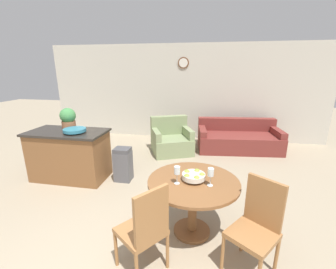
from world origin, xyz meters
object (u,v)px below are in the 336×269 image
(dining_chair_near_right, at_px, (257,223))
(fruit_bowl, at_px, (194,176))
(trash_bin, at_px, (123,164))
(couch, at_px, (238,139))
(dining_chair_near_left, at_px, (145,227))
(wine_glass_left, at_px, (177,171))
(teal_bowl, at_px, (75,130))
(kitchen_island, at_px, (70,155))
(dining_table, at_px, (193,193))
(armchair, at_px, (171,141))
(potted_plant, at_px, (68,118))
(wine_glass_right, at_px, (211,173))

(dining_chair_near_right, xyz_separation_m, fruit_bowl, (-0.67, 0.41, 0.26))
(trash_bin, xyz_separation_m, couch, (2.30, 2.15, -0.05))
(dining_chair_near_left, xyz_separation_m, wine_glass_left, (0.23, 0.57, 0.36))
(teal_bowl, bearing_deg, kitchen_island, 162.43)
(dining_chair_near_left, distance_m, trash_bin, 2.10)
(dining_table, relative_size, trash_bin, 1.75)
(dining_chair_near_right, relative_size, teal_bowl, 2.55)
(teal_bowl, bearing_deg, wine_glass_left, -29.47)
(dining_chair_near_right, relative_size, armchair, 0.84)
(kitchen_island, relative_size, couch, 0.67)
(dining_chair_near_right, xyz_separation_m, potted_plant, (-3.13, 1.69, 0.59))
(fruit_bowl, xyz_separation_m, trash_bin, (-1.38, 1.18, -0.48))
(dining_chair_near_left, height_order, potted_plant, potted_plant)
(kitchen_island, height_order, couch, kitchen_island)
(dining_chair_near_right, xyz_separation_m, kitchen_island, (-3.07, 1.50, -0.07))
(kitchen_island, bearing_deg, teal_bowl, -17.57)
(wine_glass_right, distance_m, armchair, 3.08)
(potted_plant, distance_m, trash_bin, 1.36)
(trash_bin, bearing_deg, couch, 43.10)
(dining_table, distance_m, teal_bowl, 2.45)
(dining_chair_near_right, height_order, armchair, dining_chair_near_right)
(dining_table, xyz_separation_m, potted_plant, (-2.46, 1.27, 0.56))
(fruit_bowl, xyz_separation_m, couch, (0.92, 3.33, -0.53))
(wine_glass_left, relative_size, trash_bin, 0.34)
(dining_table, bearing_deg, kitchen_island, 155.53)
(fruit_bowl, distance_m, trash_bin, 1.88)
(dining_chair_near_left, height_order, couch, dining_chair_near_left)
(dining_table, relative_size, kitchen_island, 0.78)
(trash_bin, distance_m, armchair, 1.74)
(teal_bowl, bearing_deg, fruit_bowl, -25.10)
(dining_chair_near_right, distance_m, teal_bowl, 3.23)
(dining_chair_near_left, relative_size, armchair, 0.84)
(teal_bowl, xyz_separation_m, couch, (3.11, 2.30, -0.71))
(fruit_bowl, xyz_separation_m, potted_plant, (-2.46, 1.27, 0.33))
(dining_table, bearing_deg, wine_glass_right, -23.40)
(dining_chair_near_left, relative_size, couch, 0.47)
(dining_table, bearing_deg, couch, 74.57)
(wine_glass_left, relative_size, couch, 0.10)
(teal_bowl, xyz_separation_m, trash_bin, (0.81, 0.15, -0.66))
(dining_chair_near_left, xyz_separation_m, wine_glass_right, (0.61, 0.59, 0.36))
(couch, bearing_deg, dining_chair_near_right, -100.01)
(wine_glass_right, relative_size, kitchen_island, 0.15)
(wine_glass_left, xyz_separation_m, wine_glass_right, (0.38, 0.02, 0.00))
(kitchen_island, height_order, potted_plant, potted_plant)
(potted_plant, bearing_deg, dining_chair_near_right, -28.30)
(couch, bearing_deg, fruit_bowl, -111.67)
(dining_table, xyz_separation_m, teal_bowl, (-2.19, 1.02, 0.41))
(couch, bearing_deg, kitchen_island, -152.24)
(trash_bin, distance_m, couch, 3.15)
(fruit_bowl, xyz_separation_m, teal_bowl, (-2.19, 1.02, 0.18))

